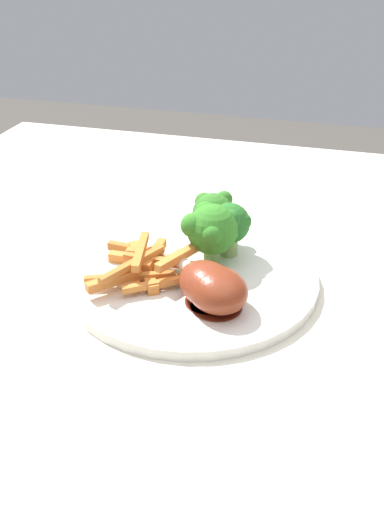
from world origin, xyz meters
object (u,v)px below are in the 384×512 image
at_px(dining_table, 186,332).
at_px(dinner_plate, 192,276).
at_px(broccoli_floret_middle, 211,229).
at_px(broccoli_floret_back, 214,213).
at_px(carrot_fries_pile, 146,263).
at_px(broccoli_floret_front, 231,223).
at_px(chicken_drumstick_near, 207,283).
at_px(chicken_drumstick_far, 214,288).

bearing_deg(dining_table, dinner_plate, -65.79).
bearing_deg(broccoli_floret_middle, broccoli_floret_back, 100.18).
xyz_separation_m(dining_table, broccoli_floret_back, (0.03, 0.02, 0.17)).
bearing_deg(carrot_fries_pile, dinner_plate, 18.08).
bearing_deg(dinner_plate, broccoli_floret_front, 57.13).
bearing_deg(broccoli_floret_back, dinner_plate, -96.60).
bearing_deg(broccoli_floret_middle, carrot_fries_pile, -148.74).
bearing_deg(chicken_drumstick_near, dinner_plate, 120.10).
relative_size(broccoli_floret_middle, carrot_fries_pile, 0.50).
relative_size(carrot_fries_pile, chicken_drumstick_far, 1.25).
xyz_separation_m(dining_table, broccoli_floret_front, (0.05, 0.00, 0.17)).
height_order(broccoli_floret_front, chicken_drumstick_far, broccoli_floret_front).
xyz_separation_m(broccoli_floret_front, broccoli_floret_back, (-0.02, 0.02, 0.00)).
bearing_deg(broccoli_floret_back, carrot_fries_pile, -123.69).
distance_m(dinner_plate, chicken_drumstick_far, 0.07).
relative_size(carrot_fries_pile, chicken_drumstick_near, 1.28).
xyz_separation_m(dinner_plate, broccoli_floret_middle, (0.02, 0.02, 0.05)).
height_order(broccoli_floret_middle, carrot_fries_pile, broccoli_floret_middle).
xyz_separation_m(broccoli_floret_back, carrot_fries_pile, (-0.06, -0.08, -0.03)).
relative_size(dining_table, broccoli_floret_back, 14.14).
height_order(dining_table, broccoli_floret_front, broccoli_floret_front).
distance_m(dinner_plate, broccoli_floret_middle, 0.06).
bearing_deg(broccoli_floret_front, chicken_drumstick_near, -91.85).
distance_m(broccoli_floret_front, broccoli_floret_middle, 0.03).
bearing_deg(broccoli_floret_middle, dinner_plate, -124.58).
bearing_deg(dining_table, chicken_drumstick_far, -60.07).
bearing_deg(dining_table, broccoli_floret_back, 33.31).
xyz_separation_m(broccoli_floret_front, chicken_drumstick_near, (-0.00, -0.10, -0.02)).
bearing_deg(broccoli_floret_middle, chicken_drumstick_far, -74.19).
height_order(broccoli_floret_middle, broccoli_floret_back, broccoli_floret_middle).
xyz_separation_m(broccoli_floret_front, broccoli_floret_middle, (-0.02, -0.03, 0.00)).
bearing_deg(chicken_drumstick_far, dinner_plate, 124.41).
height_order(dining_table, dinner_plate, dinner_plate).
xyz_separation_m(chicken_drumstick_near, chicken_drumstick_far, (0.01, -0.01, -0.00)).
relative_size(broccoli_floret_middle, chicken_drumstick_far, 0.63).
bearing_deg(dining_table, carrot_fries_pile, -112.12).
distance_m(dinner_plate, carrot_fries_pile, 0.05).
relative_size(broccoli_floret_back, carrot_fries_pile, 0.45).
xyz_separation_m(dining_table, chicken_drumstick_far, (0.06, -0.11, 0.15)).
height_order(dinner_plate, broccoli_floret_front, broccoli_floret_front).
bearing_deg(broccoli_floret_middle, broccoli_floret_front, 58.66).
bearing_deg(broccoli_floret_front, broccoli_floret_middle, -121.34).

